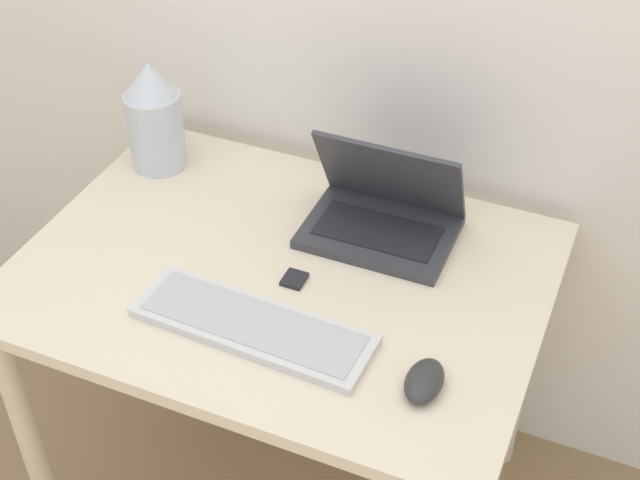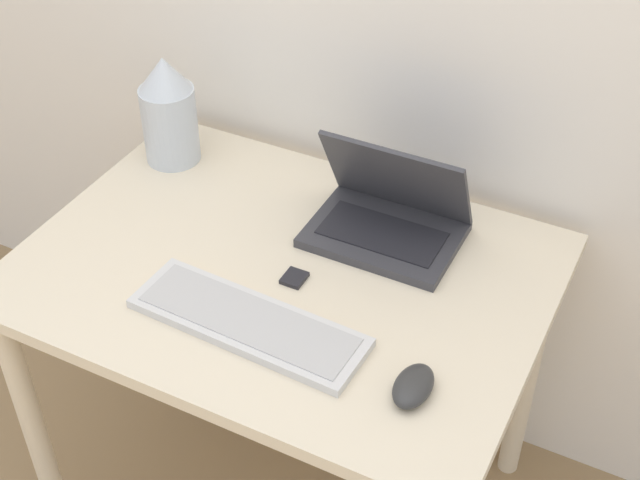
{
  "view_description": "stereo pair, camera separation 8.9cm",
  "coord_description": "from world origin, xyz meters",
  "px_view_note": "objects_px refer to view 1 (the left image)",
  "views": [
    {
      "loc": [
        0.59,
        -0.82,
        1.9
      ],
      "look_at": [
        0.08,
        0.38,
        0.84
      ],
      "focal_mm": 50.0,
      "sensor_mm": 36.0,
      "label": 1
    },
    {
      "loc": [
        0.67,
        -0.78,
        1.9
      ],
      "look_at": [
        0.08,
        0.38,
        0.84
      ],
      "focal_mm": 50.0,
      "sensor_mm": 36.0,
      "label": 2
    }
  ],
  "objects_px": {
    "laptop": "(383,212)",
    "keyboard": "(253,326)",
    "mouse": "(424,381)",
    "mp3_player": "(294,279)",
    "vase": "(154,116)"
  },
  "relations": [
    {
      "from": "mouse",
      "to": "mp3_player",
      "type": "height_order",
      "value": "mouse"
    },
    {
      "from": "laptop",
      "to": "keyboard",
      "type": "relative_size",
      "value": 0.66
    },
    {
      "from": "keyboard",
      "to": "mouse",
      "type": "bearing_deg",
      "value": -2.08
    },
    {
      "from": "keyboard",
      "to": "mp3_player",
      "type": "relative_size",
      "value": 9.43
    },
    {
      "from": "vase",
      "to": "mp3_player",
      "type": "distance_m",
      "value": 0.53
    },
    {
      "from": "mouse",
      "to": "keyboard",
      "type": "bearing_deg",
      "value": 177.92
    },
    {
      "from": "vase",
      "to": "mp3_player",
      "type": "height_order",
      "value": "vase"
    },
    {
      "from": "keyboard",
      "to": "mp3_player",
      "type": "height_order",
      "value": "keyboard"
    },
    {
      "from": "laptop",
      "to": "mouse",
      "type": "bearing_deg",
      "value": -60.78
    },
    {
      "from": "laptop",
      "to": "keyboard",
      "type": "height_order",
      "value": "laptop"
    },
    {
      "from": "laptop",
      "to": "vase",
      "type": "bearing_deg",
      "value": 176.61
    },
    {
      "from": "mouse",
      "to": "mp3_player",
      "type": "relative_size",
      "value": 2.19
    },
    {
      "from": "keyboard",
      "to": "vase",
      "type": "relative_size",
      "value": 1.78
    },
    {
      "from": "keyboard",
      "to": "mp3_player",
      "type": "xyz_separation_m",
      "value": [
        0.01,
        0.15,
        -0.01
      ]
    },
    {
      "from": "laptop",
      "to": "vase",
      "type": "height_order",
      "value": "vase"
    }
  ]
}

